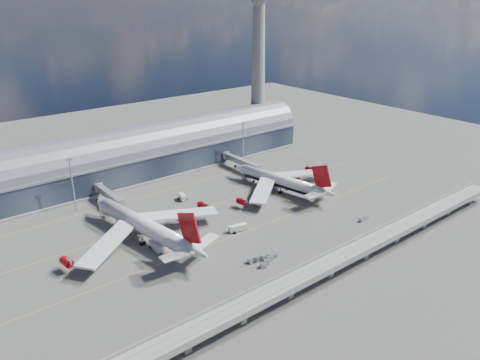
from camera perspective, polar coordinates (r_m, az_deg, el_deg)
ground at (r=206.98m, az=-0.73°, el=-5.14°), size 500.00×500.00×0.00m
taxi_lines at (r=223.09m, az=-4.24°, el=-3.13°), size 200.00×80.12×0.01m
terminal at (r=263.92m, az=-11.27°, el=3.14°), size 200.00×30.00×28.00m
control_tower at (r=305.75m, az=2.24°, el=13.81°), size 19.00×19.00×103.00m
guideway at (r=169.96m, az=10.96°, el=-9.97°), size 220.00×8.50×7.20m
floodlight_mast_left at (r=225.08m, az=-19.75°, el=-0.41°), size 3.00×0.70×25.70m
floodlight_mast_right at (r=270.91m, az=0.40°, el=4.56°), size 3.00×0.70×25.70m
airliner_left at (r=193.01m, az=-11.41°, el=-5.57°), size 69.93×73.56×22.43m
airliner_right at (r=238.25m, az=5.03°, el=-0.12°), size 60.53×63.33×20.16m
jet_bridge_left at (r=231.29m, az=-15.83°, el=-1.61°), size 4.40×28.00×7.25m
jet_bridge_right at (r=267.07m, az=-0.11°, el=2.39°), size 4.40×32.00×7.25m
service_truck_0 at (r=187.85m, az=-10.23°, el=-7.95°), size 2.94×7.53×3.07m
service_truck_1 at (r=188.53m, az=-8.96°, el=-7.75°), size 5.67×3.27×3.12m
service_truck_2 at (r=198.80m, az=-0.27°, el=-5.85°), size 8.17×4.00×2.85m
service_truck_3 at (r=221.89m, az=2.42°, el=-2.76°), size 3.17×6.76×3.17m
service_truck_4 at (r=229.72m, az=-7.05°, el=-2.06°), size 3.52×5.63×3.03m
service_truck_5 at (r=226.92m, az=-15.70°, el=-3.07°), size 6.46×5.06×2.95m
cargo_train_0 at (r=177.57m, az=3.44°, el=-9.74°), size 10.20×5.45×1.73m
cargo_train_1 at (r=179.17m, az=2.91°, el=-9.41°), size 13.51×5.21×1.80m
cargo_train_2 at (r=214.88m, az=14.84°, el=-4.59°), size 5.21×1.87×1.75m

